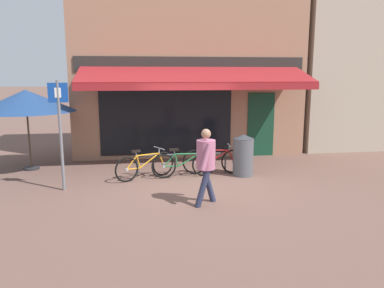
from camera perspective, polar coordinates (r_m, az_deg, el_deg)
ground_plane at (r=9.35m, az=0.57°, el=-6.15°), size 160.00×160.00×0.00m
shop_front at (r=13.47m, az=-0.86°, el=11.81°), size 7.62×4.67×5.98m
neighbour_building at (r=16.90m, az=27.03°, el=12.83°), size 7.66×4.00×7.38m
bike_rack_rail at (r=10.18m, az=-1.51°, el=-2.12°), size 2.51×0.04×0.57m
bicycle_orange at (r=9.83m, az=-7.15°, el=-3.26°), size 1.55×0.85×0.79m
bicycle_green at (r=9.88m, az=-1.25°, el=-3.11°), size 1.73×0.52×0.79m
bicycle_red at (r=10.25m, az=3.35°, el=-2.56°), size 1.73×0.52×0.81m
pedestrian_adult at (r=7.72m, az=2.13°, el=-2.34°), size 0.53×0.71×1.62m
litter_bin at (r=10.11m, az=7.80°, el=-1.68°), size 0.55×0.55×1.12m
parking_sign at (r=9.07m, az=-19.47°, el=2.83°), size 0.44×0.07×2.57m
cafe_parasol at (r=11.46m, az=-23.97°, el=6.02°), size 2.71×2.71×2.27m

